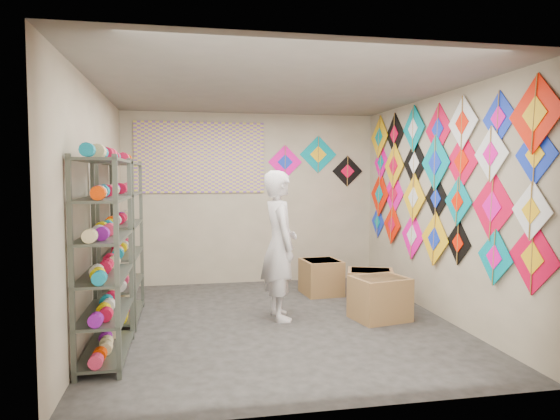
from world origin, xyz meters
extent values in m
plane|color=#282523|center=(0.00, 0.00, 0.00)|extent=(4.50, 4.50, 0.00)
plane|color=tan|center=(0.00, 2.25, 1.35)|extent=(4.00, 0.00, 4.00)
plane|color=tan|center=(0.00, -2.25, 1.35)|extent=(4.00, 0.00, 4.00)
plane|color=tan|center=(-2.00, 0.00, 1.35)|extent=(0.00, 4.50, 4.50)
plane|color=tan|center=(2.00, 0.00, 1.35)|extent=(0.00, 4.50, 4.50)
plane|color=slate|center=(0.00, 0.00, 2.70)|extent=(4.50, 4.50, 0.00)
cube|color=#4C5147|center=(-1.78, -0.85, 0.95)|extent=(0.40, 1.10, 1.90)
cube|color=#4C5147|center=(-1.78, 0.45, 0.95)|extent=(0.40, 1.10, 1.90)
cylinder|color=#E42C53|center=(-1.78, -1.33, 1.04)|extent=(0.12, 0.10, 0.12)
cylinder|color=#F63A00|center=(-1.78, -1.14, 1.04)|extent=(0.12, 0.10, 0.12)
cylinder|color=yellow|center=(-1.78, -0.95, 1.04)|extent=(0.12, 0.10, 0.12)
cylinder|color=silver|center=(-1.78, -0.75, 1.04)|extent=(0.12, 0.10, 0.12)
cylinder|color=red|center=(-1.78, -0.56, 1.04)|extent=(0.12, 0.10, 0.12)
cylinder|color=#801398|center=(-1.78, -0.37, 1.04)|extent=(0.12, 0.10, 0.12)
cylinder|color=#DFC689|center=(-1.78, -0.03, 1.04)|extent=(0.12, 0.10, 0.12)
cylinder|color=teal|center=(-1.78, 0.16, 1.04)|extent=(0.12, 0.10, 0.12)
cylinder|color=#E42C53|center=(-1.78, 0.35, 1.04)|extent=(0.12, 0.10, 0.12)
cylinder|color=#F63A00|center=(-1.78, 0.55, 1.04)|extent=(0.12, 0.10, 0.12)
cylinder|color=yellow|center=(-1.78, 0.74, 1.04)|extent=(0.12, 0.10, 0.12)
cylinder|color=silver|center=(-1.78, 0.93, 1.04)|extent=(0.12, 0.10, 0.12)
cube|color=red|center=(1.99, -1.79, 0.99)|extent=(0.01, 0.67, 0.67)
cube|color=#008999|center=(1.97, -1.26, 0.91)|extent=(0.03, 0.57, 0.57)
cube|color=black|center=(1.99, -0.56, 0.96)|extent=(0.02, 0.51, 0.51)
cube|color=yellow|center=(1.97, -0.04, 0.94)|extent=(0.04, 0.67, 0.67)
cube|color=#FF079D|center=(1.99, 0.61, 0.91)|extent=(0.04, 0.66, 0.66)
cube|color=#F71800|center=(1.97, 1.25, 1.00)|extent=(0.04, 0.59, 0.59)
cube|color=#1230D2|center=(1.99, 1.85, 0.98)|extent=(0.01, 0.51, 0.51)
cube|color=white|center=(1.97, -1.77, 1.41)|extent=(0.02, 0.53, 0.53)
cube|color=red|center=(1.99, -1.17, 1.41)|extent=(0.04, 0.71, 0.71)
cube|color=#008999|center=(1.97, -0.55, 1.43)|extent=(0.02, 0.56, 0.56)
cube|color=black|center=(1.99, -0.03, 1.44)|extent=(0.01, 0.56, 0.56)
cube|color=yellow|center=(1.97, 0.55, 1.43)|extent=(0.03, 0.65, 0.65)
cube|color=#FF079D|center=(1.99, 1.25, 1.45)|extent=(0.02, 0.68, 0.68)
cube|color=#F71800|center=(1.97, 1.75, 1.43)|extent=(0.03, 0.70, 0.70)
cube|color=#1230D2|center=(1.99, -1.77, 1.91)|extent=(0.02, 0.55, 0.55)
cube|color=white|center=(1.97, -1.15, 1.94)|extent=(0.01, 0.57, 0.57)
cube|color=red|center=(1.99, -0.59, 1.88)|extent=(0.03, 0.65, 0.65)
cube|color=#008999|center=(1.97, -0.02, 1.88)|extent=(0.01, 0.69, 0.69)
cube|color=black|center=(1.99, 0.58, 1.89)|extent=(0.02, 0.67, 0.67)
cube|color=yellow|center=(1.97, 1.21, 1.86)|extent=(0.03, 0.67, 0.67)
cube|color=#FF079D|center=(1.99, 1.74, 1.93)|extent=(0.03, 0.55, 0.55)
cube|color=#F71800|center=(1.97, -1.77, 2.26)|extent=(0.04, 0.71, 0.71)
cube|color=#1230D2|center=(1.99, -1.23, 2.28)|extent=(0.02, 0.54, 0.54)
cube|color=white|center=(1.97, -0.61, 2.30)|extent=(0.01, 0.59, 0.59)
cube|color=red|center=(1.99, -0.04, 2.28)|extent=(0.02, 0.64, 0.64)
cube|color=#008999|center=(1.97, 0.59, 2.34)|extent=(0.01, 0.63, 0.63)
cube|color=black|center=(1.99, 1.24, 2.32)|extent=(0.01, 0.63, 0.63)
cube|color=yellow|center=(1.97, 1.79, 2.32)|extent=(0.04, 0.67, 0.67)
cube|color=#FF079D|center=(0.55, 2.24, 1.94)|extent=(0.55, 0.02, 0.55)
cube|color=#008999|center=(1.10, 2.24, 2.06)|extent=(0.61, 0.02, 0.61)
cube|color=black|center=(1.60, 2.24, 1.79)|extent=(0.52, 0.02, 0.52)
cube|color=#764BA2|center=(-0.80, 2.23, 2.00)|extent=(2.00, 0.01, 1.10)
imported|color=silver|center=(0.07, 0.15, 0.89)|extent=(0.72, 0.53, 1.78)
cube|color=#946440|center=(1.23, -0.12, 0.26)|extent=(0.70, 0.63, 0.51)
cube|color=#946440|center=(1.34, 0.47, 0.24)|extent=(0.71, 0.65, 0.48)
cube|color=#946440|center=(0.89, 1.25, 0.25)|extent=(0.57, 0.61, 0.50)
camera|label=1|loc=(-1.03, -5.66, 1.72)|focal=32.00mm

